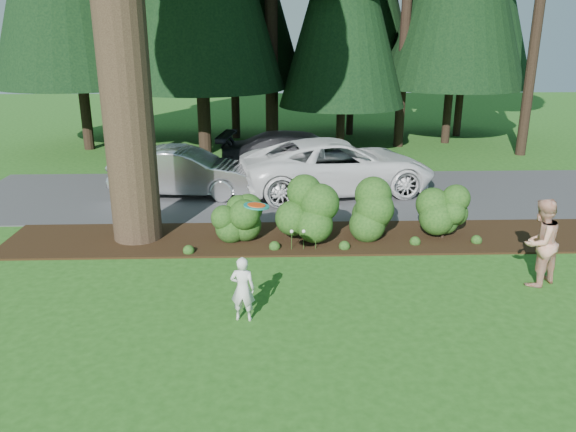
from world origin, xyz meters
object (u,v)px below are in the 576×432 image
object	(u,v)px
adult	(540,242)
car_silver_wagon	(185,172)
car_dark_suv	(302,157)
child	(243,289)
frisbee	(256,206)
car_white_suv	(338,166)

from	to	relation	value
adult	car_silver_wagon	bearing A→B (deg)	-71.65
car_dark_suv	adult	bearing A→B (deg)	-145.26
child	frisbee	xyz separation A→B (m)	(0.28, 0.33, 1.52)
child	adult	world-z (taller)	adult
frisbee	car_dark_suv	bearing A→B (deg)	81.87
car_silver_wagon	adult	distance (m)	11.14
adult	frisbee	bearing A→B (deg)	-21.50
car_dark_suv	adult	world-z (taller)	adult
child	frisbee	bearing A→B (deg)	-122.04
child	adult	size ratio (longest dim) A/B	0.66
car_white_suv	adult	world-z (taller)	adult
car_dark_suv	child	size ratio (longest dim) A/B	4.68
car_silver_wagon	adult	world-z (taller)	adult
car_dark_suv	car_silver_wagon	bearing A→B (deg)	122.21
frisbee	car_white_suv	bearing A→B (deg)	73.24
child	frisbee	world-z (taller)	frisbee
car_white_suv	child	size ratio (longest dim) A/B	5.07
car_white_suv	frisbee	bearing A→B (deg)	152.62
car_white_suv	child	distance (m)	9.17
car_silver_wagon	car_white_suv	size ratio (longest dim) A/B	0.74
car_silver_wagon	child	world-z (taller)	car_silver_wagon
car_silver_wagon	child	xyz separation A→B (m)	(2.28, -8.56, -0.18)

